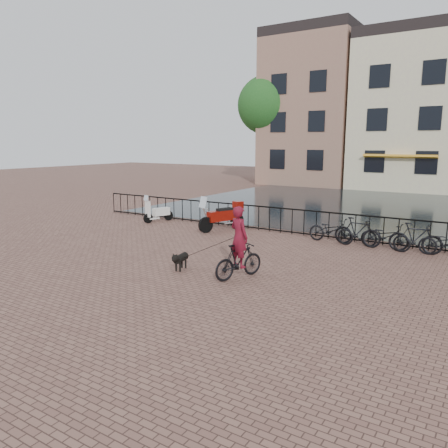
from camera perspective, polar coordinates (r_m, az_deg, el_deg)
The scene contains 15 objects.
ground at distance 10.99m, azimuth -8.57°, elevation -8.61°, with size 100.00×100.00×0.00m, color brown.
canal_water at distance 26.24m, azimuth 17.13°, elevation 2.29°, with size 20.00×20.00×0.00m, color black.
railing at distance 17.48m, azimuth 8.88°, elevation 0.31°, with size 20.00×0.05×1.02m.
canal_house_left at distance 40.51m, azimuth 12.16°, elevation 14.39°, with size 7.50×9.00×12.80m.
canal_house_mid at distance 38.36m, azimuth 23.68°, elevation 13.22°, with size 8.00×9.50×11.80m.
tree_far_left at distance 39.22m, azimuth 5.61°, elevation 15.18°, with size 5.04×5.04×9.27m.
cyclist at distance 11.61m, azimuth 1.96°, elevation -2.99°, with size 0.99×1.74×2.29m.
dog at distance 12.57m, azimuth -5.66°, elevation -4.76°, with size 0.43×0.85×0.55m.
motorcycle at distance 17.95m, azimuth -0.30°, elevation 1.51°, with size 1.21×2.15×1.50m.
scooter at distance 20.20m, azimuth -8.59°, elevation 2.12°, with size 0.79×1.45×1.30m.
parked_bike_0 at distance 16.30m, azimuth 13.81°, elevation -0.81°, with size 0.60×1.72×0.90m, color black.
parked_bike_1 at distance 16.02m, azimuth 17.02°, elevation -0.99°, with size 0.47×1.66×1.00m, color black.
parked_bike_2 at distance 15.81m, azimuth 20.32°, elevation -1.52°, with size 0.60×1.72×0.90m, color black.
parked_bike_3 at distance 15.64m, azimuth 23.73°, elevation -1.71°, with size 0.47×1.66×1.00m, color black.
parked_bike_4 at distance 15.54m, azimuth 27.16°, elevation -2.25°, with size 0.60×1.72×0.90m, color black.
Camera 1 is at (6.90, -7.76, 3.61)m, focal length 35.00 mm.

